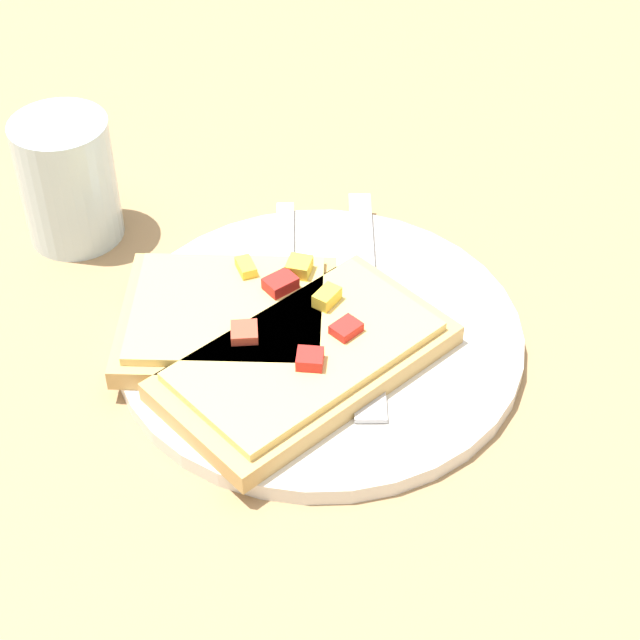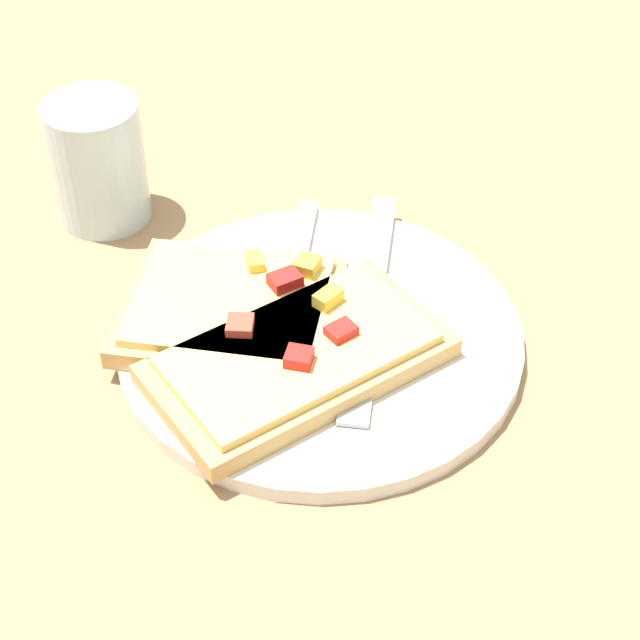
# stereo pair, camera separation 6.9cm
# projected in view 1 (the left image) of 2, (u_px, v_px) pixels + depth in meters

# --- Properties ---
(ground_plane) EXTENTS (4.00, 4.00, 0.00)m
(ground_plane) POSITION_uv_depth(u_px,v_px,m) (320.00, 344.00, 0.71)
(ground_plane) COLOR #9E7A51
(plate) EXTENTS (0.27, 0.27, 0.01)m
(plate) POSITION_uv_depth(u_px,v_px,m) (320.00, 338.00, 0.70)
(plate) COLOR silver
(plate) RESTS_ON ground
(fork) EXTENTS (0.19, 0.16, 0.01)m
(fork) POSITION_uv_depth(u_px,v_px,m) (284.00, 320.00, 0.70)
(fork) COLOR #B7B7BC
(fork) RESTS_ON plate
(knife) EXTENTS (0.19, 0.15, 0.01)m
(knife) POSITION_uv_depth(u_px,v_px,m) (364.00, 279.00, 0.74)
(knife) COLOR #B7B7BC
(knife) RESTS_ON plate
(pizza_slice_main) EXTENTS (0.20, 0.13, 0.03)m
(pizza_slice_main) POSITION_uv_depth(u_px,v_px,m) (306.00, 359.00, 0.67)
(pizza_slice_main) COLOR tan
(pizza_slice_main) RESTS_ON plate
(pizza_slice_corner) EXTENTS (0.18, 0.18, 0.03)m
(pizza_slice_corner) POSITION_uv_depth(u_px,v_px,m) (229.00, 316.00, 0.70)
(pizza_slice_corner) COLOR tan
(pizza_slice_corner) RESTS_ON plate
(crumb_scatter) EXTENTS (0.12, 0.01, 0.01)m
(crumb_scatter) POSITION_uv_depth(u_px,v_px,m) (227.00, 347.00, 0.68)
(crumb_scatter) COLOR tan
(crumb_scatter) RESTS_ON plate
(drinking_glass) EXTENTS (0.07, 0.07, 0.09)m
(drinking_glass) POSITION_uv_depth(u_px,v_px,m) (68.00, 180.00, 0.77)
(drinking_glass) COLOR silver
(drinking_glass) RESTS_ON ground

